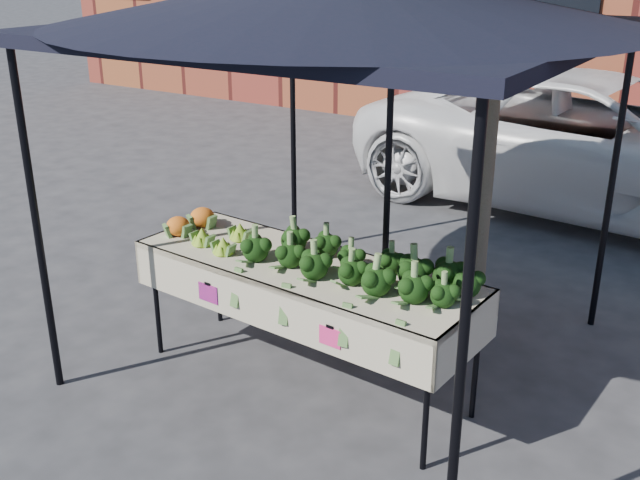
{
  "coord_description": "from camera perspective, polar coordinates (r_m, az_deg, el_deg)",
  "views": [
    {
      "loc": [
        2.68,
        -3.61,
        2.81
      ],
      "look_at": [
        0.2,
        0.29,
        1.0
      ],
      "focal_mm": 41.52,
      "sensor_mm": 36.0,
      "label": 1
    }
  ],
  "objects": [
    {
      "name": "romanesco_cluster",
      "position": [
        5.18,
        -7.51,
        0.59
      ],
      "size": [
        0.41,
        0.45,
        0.18
      ],
      "primitive_type": "ellipsoid",
      "color": "#9FBF2F",
      "rests_on": "table"
    },
    {
      "name": "ground",
      "position": [
        5.3,
        -3.54,
        -10.65
      ],
      "size": [
        90.0,
        90.0,
        0.0
      ],
      "primitive_type": "plane",
      "color": "#2C2C2F"
    },
    {
      "name": "table",
      "position": [
        5.04,
        -1.23,
        -6.54
      ],
      "size": [
        2.45,
        0.97,
        0.9
      ],
      "color": "beige",
      "rests_on": "ground"
    },
    {
      "name": "street_tree",
      "position": [
        5.54,
        13.34,
        14.78
      ],
      "size": [
        2.26,
        2.26,
        4.45
      ],
      "primitive_type": null,
      "color": "#1E4C14",
      "rests_on": "ground"
    },
    {
      "name": "broccoli_heap",
      "position": [
        4.63,
        2.91,
        -1.44
      ],
      "size": [
        1.57,
        0.54,
        0.23
      ],
      "primitive_type": "ellipsoid",
      "color": "black",
      "rests_on": "table"
    },
    {
      "name": "canopy",
      "position": [
        5.09,
        2.14,
        4.93
      ],
      "size": [
        3.16,
        3.16,
        2.74
      ],
      "primitive_type": null,
      "color": "black",
      "rests_on": "ground"
    },
    {
      "name": "cauliflower_pair",
      "position": [
        5.47,
        -9.96,
        1.49
      ],
      "size": [
        0.21,
        0.41,
        0.16
      ],
      "primitive_type": "ellipsoid",
      "color": "orange",
      "rests_on": "table"
    }
  ]
}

